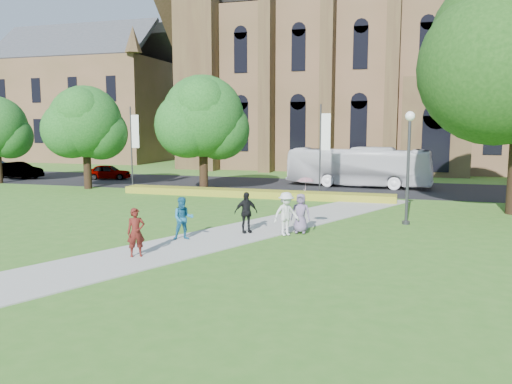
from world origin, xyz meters
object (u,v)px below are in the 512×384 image
(pedestrian_0, at_px, (136,232))
(car_0, at_px, (108,172))
(streetlamp, at_px, (409,154))
(tour_coach, at_px, (358,167))
(car_1, at_px, (18,170))

(pedestrian_0, bearing_deg, car_0, 86.40)
(streetlamp, distance_m, pedestrian_0, 12.95)
(tour_coach, xyz_separation_m, pedestrian_0, (-5.58, -23.25, -0.62))
(tour_coach, height_order, pedestrian_0, tour_coach)
(tour_coach, height_order, car_0, tour_coach)
(tour_coach, bearing_deg, car_0, 98.90)
(streetlamp, bearing_deg, tour_coach, 103.66)
(streetlamp, height_order, tour_coach, streetlamp)
(car_0, xyz_separation_m, pedestrian_0, (15.62, -22.46, 0.23))
(car_1, distance_m, pedestrian_0, 31.60)
(tour_coach, xyz_separation_m, car_0, (-21.20, -0.78, -0.86))
(car_0, relative_size, pedestrian_0, 2.20)
(streetlamp, xyz_separation_m, tour_coach, (-3.48, 14.32, -1.78))
(streetlamp, distance_m, tour_coach, 14.84)
(car_1, bearing_deg, pedestrian_0, -129.82)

